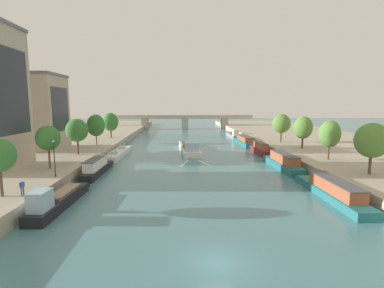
{
  "coord_description": "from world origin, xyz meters",
  "views": [
    {
      "loc": [
        -2.64,
        -18.85,
        11.1
      ],
      "look_at": [
        0.0,
        39.54,
        2.9
      ],
      "focal_mm": 27.06,
      "sensor_mm": 36.0,
      "label": 1
    }
  ],
  "objects_px": {
    "barge_midriver": "(189,148)",
    "tree_left_end_of_row": "(77,130)",
    "moored_boat_left_upstream": "(58,200)",
    "tree_right_midway": "(372,141)",
    "lamppost_left_bank": "(54,157)",
    "moored_boat_right_far": "(233,135)",
    "tree_right_past_mid": "(281,124)",
    "moored_boat_right_lone": "(332,190)",
    "person_on_quay": "(22,187)",
    "moored_boat_right_near": "(283,162)",
    "moored_boat_left_end": "(97,167)",
    "bridge_far": "(185,120)",
    "tree_right_end_of_row": "(330,134)",
    "moored_boat_right_upstream": "(260,149)",
    "moored_boat_right_end": "(245,141)",
    "tree_left_nearest": "(48,138)",
    "moored_boat_left_lone": "(119,153)",
    "tree_right_third": "(303,128)",
    "tree_left_past_mid": "(111,122)",
    "tree_left_far": "(96,125)"
  },
  "relations": [
    {
      "from": "moored_boat_right_far",
      "to": "moored_boat_right_near",
      "type": "bearing_deg",
      "value": -90.04
    },
    {
      "from": "barge_midriver",
      "to": "moored_boat_right_far",
      "type": "bearing_deg",
      "value": 60.94
    },
    {
      "from": "tree_left_nearest",
      "to": "bridge_far",
      "type": "bearing_deg",
      "value": 75.88
    },
    {
      "from": "barge_midriver",
      "to": "tree_right_midway",
      "type": "bearing_deg",
      "value": -52.14
    },
    {
      "from": "moored_boat_left_lone",
      "to": "tree_left_end_of_row",
      "type": "distance_m",
      "value": 11.54
    },
    {
      "from": "moored_boat_right_lone",
      "to": "person_on_quay",
      "type": "xyz_separation_m",
      "value": [
        -34.04,
        -2.51,
        1.64
      ]
    },
    {
      "from": "moored_boat_left_end",
      "to": "lamppost_left_bank",
      "type": "xyz_separation_m",
      "value": [
        -2.99,
        -8.05,
        3.21
      ]
    },
    {
      "from": "lamppost_left_bank",
      "to": "moored_boat_right_far",
      "type": "bearing_deg",
      "value": 59.23
    },
    {
      "from": "moored_boat_right_near",
      "to": "tree_left_end_of_row",
      "type": "bearing_deg",
      "value": 170.77
    },
    {
      "from": "tree_left_nearest",
      "to": "tree_left_past_mid",
      "type": "relative_size",
      "value": 0.92
    },
    {
      "from": "tree_right_end_of_row",
      "to": "moored_boat_left_end",
      "type": "bearing_deg",
      "value": -178.03
    },
    {
      "from": "lamppost_left_bank",
      "to": "tree_right_midway",
      "type": "bearing_deg",
      "value": -0.91
    },
    {
      "from": "tree_right_end_of_row",
      "to": "moored_boat_right_end",
      "type": "bearing_deg",
      "value": 103.3
    },
    {
      "from": "moored_boat_right_upstream",
      "to": "tree_left_far",
      "type": "xyz_separation_m",
      "value": [
        -36.8,
        4.13,
        5.05
      ]
    },
    {
      "from": "moored_boat_left_lone",
      "to": "moored_boat_right_far",
      "type": "height_order",
      "value": "moored_boat_right_far"
    },
    {
      "from": "tree_right_midway",
      "to": "tree_left_past_mid",
      "type": "bearing_deg",
      "value": 135.21
    },
    {
      "from": "moored_boat_right_near",
      "to": "person_on_quay",
      "type": "distance_m",
      "value": 38.6
    },
    {
      "from": "tree_left_end_of_row",
      "to": "tree_right_past_mid",
      "type": "bearing_deg",
      "value": 19.55
    },
    {
      "from": "tree_right_midway",
      "to": "tree_right_past_mid",
      "type": "relative_size",
      "value": 1.0
    },
    {
      "from": "moored_boat_left_upstream",
      "to": "lamppost_left_bank",
      "type": "xyz_separation_m",
      "value": [
        -3.06,
        6.94,
        3.43
      ]
    },
    {
      "from": "moored_boat_left_upstream",
      "to": "tree_right_midway",
      "type": "height_order",
      "value": "tree_right_midway"
    },
    {
      "from": "moored_boat_left_end",
      "to": "bridge_far",
      "type": "height_order",
      "value": "bridge_far"
    },
    {
      "from": "barge_midriver",
      "to": "moored_boat_right_end",
      "type": "height_order",
      "value": "barge_midriver"
    },
    {
      "from": "moored_boat_right_lone",
      "to": "person_on_quay",
      "type": "distance_m",
      "value": 34.17
    },
    {
      "from": "moored_boat_right_lone",
      "to": "moored_boat_right_upstream",
      "type": "distance_m",
      "value": 30.47
    },
    {
      "from": "barge_midriver",
      "to": "tree_left_end_of_row",
      "type": "distance_m",
      "value": 25.08
    },
    {
      "from": "moored_boat_left_upstream",
      "to": "tree_right_end_of_row",
      "type": "xyz_separation_m",
      "value": [
        37.98,
        16.3,
        5.19
      ]
    },
    {
      "from": "moored_boat_left_upstream",
      "to": "moored_boat_right_near",
      "type": "bearing_deg",
      "value": 29.7
    },
    {
      "from": "tree_left_nearest",
      "to": "tree_left_far",
      "type": "height_order",
      "value": "tree_left_far"
    },
    {
      "from": "tree_right_midway",
      "to": "tree_right_end_of_row",
      "type": "xyz_separation_m",
      "value": [
        -0.41,
        10.01,
        -0.18
      ]
    },
    {
      "from": "tree_right_third",
      "to": "lamppost_left_bank",
      "type": "xyz_separation_m",
      "value": [
        -41.96,
        -21.83,
        -1.79
      ]
    },
    {
      "from": "moored_boat_right_end",
      "to": "tree_left_nearest",
      "type": "bearing_deg",
      "value": -136.18
    },
    {
      "from": "barge_midriver",
      "to": "moored_boat_left_end",
      "type": "distance_m",
      "value": 26.01
    },
    {
      "from": "moored_boat_right_near",
      "to": "moored_boat_right_end",
      "type": "bearing_deg",
      "value": 89.95
    },
    {
      "from": "tree_right_end_of_row",
      "to": "barge_midriver",
      "type": "bearing_deg",
      "value": 139.05
    },
    {
      "from": "tree_left_end_of_row",
      "to": "tree_right_midway",
      "type": "distance_m",
      "value": 47.38
    },
    {
      "from": "moored_boat_left_lone",
      "to": "moored_boat_right_lone",
      "type": "height_order",
      "value": "moored_boat_right_lone"
    },
    {
      "from": "tree_right_past_mid",
      "to": "moored_boat_left_lone",
      "type": "bearing_deg",
      "value": -169.19
    },
    {
      "from": "tree_left_end_of_row",
      "to": "person_on_quay",
      "type": "bearing_deg",
      "value": -83.87
    },
    {
      "from": "moored_boat_right_lone",
      "to": "tree_left_far",
      "type": "height_order",
      "value": "tree_left_far"
    },
    {
      "from": "moored_boat_left_end",
      "to": "person_on_quay",
      "type": "bearing_deg",
      "value": -101.02
    },
    {
      "from": "tree_right_third",
      "to": "tree_right_past_mid",
      "type": "xyz_separation_m",
      "value": [
        -0.96,
        10.22,
        0.13
      ]
    },
    {
      "from": "moored_boat_right_lone",
      "to": "moored_boat_left_upstream",
      "type": "bearing_deg",
      "value": -176.92
    },
    {
      "from": "tree_right_past_mid",
      "to": "bridge_far",
      "type": "bearing_deg",
      "value": 111.13
    },
    {
      "from": "tree_left_past_mid",
      "to": "lamppost_left_bank",
      "type": "bearing_deg",
      "value": -86.31
    },
    {
      "from": "tree_right_third",
      "to": "tree_right_past_mid",
      "type": "distance_m",
      "value": 10.27
    },
    {
      "from": "moored_boat_right_lone",
      "to": "tree_left_nearest",
      "type": "distance_m",
      "value": 38.37
    },
    {
      "from": "moored_boat_left_lone",
      "to": "bridge_far",
      "type": "xyz_separation_m",
      "value": [
        15.65,
        65.01,
        3.28
      ]
    },
    {
      "from": "moored_boat_right_near",
      "to": "tree_left_end_of_row",
      "type": "distance_m",
      "value": 37.34
    },
    {
      "from": "tree_left_far",
      "to": "person_on_quay",
      "type": "distance_m",
      "value": 37.38
    }
  ]
}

